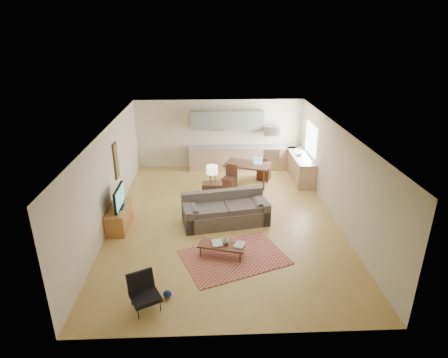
{
  "coord_description": "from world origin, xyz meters",
  "views": [
    {
      "loc": [
        -0.42,
        -9.8,
        5.29
      ],
      "look_at": [
        0.0,
        0.3,
        1.15
      ],
      "focal_mm": 30.0,
      "sensor_mm": 36.0,
      "label": 1
    }
  ],
  "objects_px": {
    "coffee_table": "(222,250)",
    "console_table": "(212,194)",
    "dining_table": "(247,174)",
    "tv_credenza": "(119,217)",
    "armchair": "(145,294)",
    "sofa": "(226,209)"
  },
  "relations": [
    {
      "from": "coffee_table",
      "to": "dining_table",
      "type": "relative_size",
      "value": 0.73
    },
    {
      "from": "armchair",
      "to": "console_table",
      "type": "height_order",
      "value": "console_table"
    },
    {
      "from": "armchair",
      "to": "console_table",
      "type": "relative_size",
      "value": 0.98
    },
    {
      "from": "sofa",
      "to": "tv_credenza",
      "type": "xyz_separation_m",
      "value": [
        -3.0,
        -0.11,
        -0.13
      ]
    },
    {
      "from": "coffee_table",
      "to": "dining_table",
      "type": "bearing_deg",
      "value": 92.66
    },
    {
      "from": "tv_credenza",
      "to": "console_table",
      "type": "xyz_separation_m",
      "value": [
        2.63,
        1.37,
        0.06
      ]
    },
    {
      "from": "sofa",
      "to": "console_table",
      "type": "xyz_separation_m",
      "value": [
        -0.36,
        1.26,
        -0.07
      ]
    },
    {
      "from": "console_table",
      "to": "dining_table",
      "type": "height_order",
      "value": "dining_table"
    },
    {
      "from": "sofa",
      "to": "tv_credenza",
      "type": "relative_size",
      "value": 1.9
    },
    {
      "from": "tv_credenza",
      "to": "dining_table",
      "type": "distance_m",
      "value": 4.89
    },
    {
      "from": "coffee_table",
      "to": "tv_credenza",
      "type": "xyz_separation_m",
      "value": [
        -2.82,
        1.58,
        0.13
      ]
    },
    {
      "from": "sofa",
      "to": "armchair",
      "type": "height_order",
      "value": "sofa"
    },
    {
      "from": "dining_table",
      "to": "tv_credenza",
      "type": "bearing_deg",
      "value": -122.51
    },
    {
      "from": "armchair",
      "to": "dining_table",
      "type": "xyz_separation_m",
      "value": [
        2.67,
        6.31,
        0.03
      ]
    },
    {
      "from": "coffee_table",
      "to": "console_table",
      "type": "xyz_separation_m",
      "value": [
        -0.19,
        2.96,
        0.2
      ]
    },
    {
      "from": "tv_credenza",
      "to": "dining_table",
      "type": "xyz_separation_m",
      "value": [
        3.9,
        2.95,
        0.09
      ]
    },
    {
      "from": "sofa",
      "to": "coffee_table",
      "type": "height_order",
      "value": "sofa"
    },
    {
      "from": "console_table",
      "to": "sofa",
      "type": "bearing_deg",
      "value": -71.57
    },
    {
      "from": "tv_credenza",
      "to": "console_table",
      "type": "relative_size",
      "value": 1.81
    },
    {
      "from": "coffee_table",
      "to": "armchair",
      "type": "xyz_separation_m",
      "value": [
        -1.59,
        -1.78,
        0.19
      ]
    },
    {
      "from": "tv_credenza",
      "to": "console_table",
      "type": "distance_m",
      "value": 2.97
    },
    {
      "from": "sofa",
      "to": "tv_credenza",
      "type": "bearing_deg",
      "value": 171.79
    }
  ]
}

